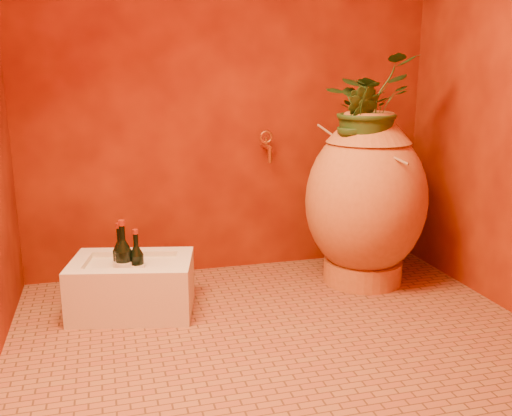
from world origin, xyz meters
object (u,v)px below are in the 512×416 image
object	(u,v)px
wine_bottle_a	(124,264)
wall_tap	(267,145)
amphora	(366,200)
wine_bottle_c	(121,263)
wine_bottle_b	(137,266)
stone_basin	(133,287)

from	to	relation	value
wine_bottle_a	wall_tap	size ratio (longest dim) A/B	1.93
amphora	wine_bottle_c	distance (m)	1.42
amphora	wine_bottle_b	world-z (taller)	amphora
wine_bottle_c	wall_tap	size ratio (longest dim) A/B	1.78
stone_basin	wine_bottle_c	distance (m)	0.15
amphora	stone_basin	size ratio (longest dim) A/B	1.46
wine_bottle_a	wine_bottle_c	xyz separation A→B (m)	(-0.01, 0.05, -0.01)
amphora	wine_bottle_c	xyz separation A→B (m)	(-1.40, -0.10, -0.23)
amphora	wine_bottle_b	distance (m)	1.35
amphora	wine_bottle_b	bearing A→B (deg)	-173.42
amphora	wine_bottle_b	size ratio (longest dim) A/B	3.32
stone_basin	wine_bottle_c	bearing A→B (deg)	-173.25
wine_bottle_a	wine_bottle_c	distance (m)	0.05
wine_bottle_a	amphora	bearing A→B (deg)	6.32
stone_basin	wine_bottle_b	distance (m)	0.14
stone_basin	wall_tap	size ratio (longest dim) A/B	3.72
wine_bottle_b	stone_basin	bearing A→B (deg)	115.11
amphora	wine_bottle_b	xyz separation A→B (m)	(-1.32, -0.15, -0.23)
amphora	wall_tap	distance (m)	0.67
wine_bottle_b	wine_bottle_c	xyz separation A→B (m)	(-0.08, 0.05, 0.01)
stone_basin	wine_bottle_b	size ratio (longest dim) A/B	2.27
wine_bottle_a	wall_tap	distance (m)	1.15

